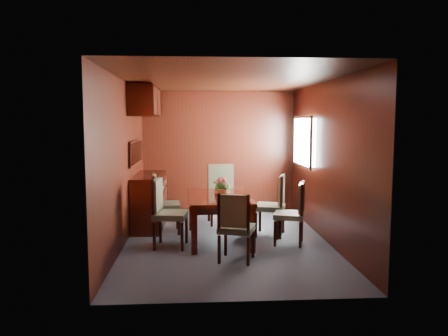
{
  "coord_description": "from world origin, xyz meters",
  "views": [
    {
      "loc": [
        -0.45,
        -6.43,
        1.79
      ],
      "look_at": [
        0.0,
        0.56,
        1.05
      ],
      "focal_mm": 35.0,
      "sensor_mm": 36.0,
      "label": 1
    }
  ],
  "objects": [
    {
      "name": "chair_left_far",
      "position": [
        -1.01,
        0.56,
        0.53
      ],
      "size": [
        0.48,
        0.5,
        0.96
      ],
      "rotation": [
        0.0,
        0.0,
        -1.47
      ],
      "color": "black",
      "rests_on": "ground"
    },
    {
      "name": "chair_right_near",
      "position": [
        0.97,
        -0.23,
        0.51
      ],
      "size": [
        0.53,
        0.54,
        0.92
      ],
      "rotation": [
        0.0,
        0.0,
        1.28
      ],
      "color": "black",
      "rests_on": "ground"
    },
    {
      "name": "chair_head",
      "position": [
        0.04,
        -1.01,
        0.5
      ],
      "size": [
        0.53,
        0.52,
        0.91
      ],
      "rotation": [
        0.0,
        0.0,
        -0.3
      ],
      "color": "black",
      "rests_on": "ground"
    },
    {
      "name": "sideboard",
      "position": [
        -1.25,
        1.0,
        0.45
      ],
      "size": [
        0.48,
        1.4,
        0.9
      ],
      "primitive_type": "cube",
      "color": "black",
      "rests_on": "ground"
    },
    {
      "name": "room_shell",
      "position": [
        -0.1,
        0.33,
        1.63
      ],
      "size": [
        3.06,
        4.52,
        2.41
      ],
      "color": "black",
      "rests_on": "ground"
    },
    {
      "name": "ground",
      "position": [
        0.0,
        0.0,
        0.0
      ],
      "size": [
        4.5,
        4.5,
        0.0
      ],
      "primitive_type": "plane",
      "color": "#3A4450",
      "rests_on": "ground"
    },
    {
      "name": "chair_left_near",
      "position": [
        -0.9,
        -0.25,
        0.56
      ],
      "size": [
        0.51,
        0.53,
        1.0
      ],
      "rotation": [
        0.0,
        0.0,
        -1.7
      ],
      "color": "black",
      "rests_on": "ground"
    },
    {
      "name": "flower_centerpiece",
      "position": [
        -0.05,
        0.3,
        0.81
      ],
      "size": [
        0.26,
        0.26,
        0.26
      ],
      "color": "#A26131",
      "rests_on": "dining_table"
    },
    {
      "name": "dining_table",
      "position": [
        -0.11,
        0.04,
        0.59
      ],
      "size": [
        0.96,
        1.49,
        0.69
      ],
      "rotation": [
        0.0,
        0.0,
        0.03
      ],
      "color": "black",
      "rests_on": "ground"
    },
    {
      "name": "chair_foot",
      "position": [
        0.0,
        1.24,
        0.59
      ],
      "size": [
        0.54,
        0.52,
        1.05
      ],
      "rotation": [
        0.0,
        0.0,
        3.23
      ],
      "color": "black",
      "rests_on": "ground"
    },
    {
      "name": "chair_right_far",
      "position": [
        0.78,
        0.27,
        0.54
      ],
      "size": [
        0.56,
        0.57,
        0.97
      ],
      "rotation": [
        0.0,
        0.0,
        1.26
      ],
      "color": "black",
      "rests_on": "ground"
    }
  ]
}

